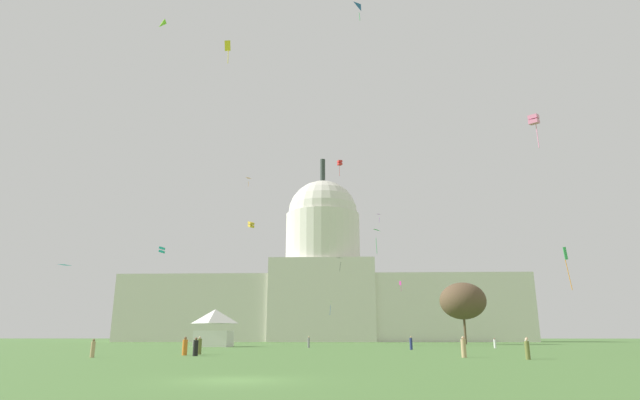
{
  "coord_description": "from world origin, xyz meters",
  "views": [
    {
      "loc": [
        4.31,
        -21.04,
        1.69
      ],
      "look_at": [
        0.16,
        76.05,
        27.98
      ],
      "focal_mm": 28.36,
      "sensor_mm": 36.0,
      "label": 1
    }
  ],
  "objects_px": {
    "kite_turquoise_mid": "(162,250)",
    "kite_green_low_b": "(374,233)",
    "person_grey_front_left": "(309,342)",
    "kite_green_low": "(566,257)",
    "tree_east_far": "(463,301)",
    "kite_cyan_low": "(62,266)",
    "person_olive_edge_east": "(527,350)",
    "kite_blue_high": "(361,6)",
    "kite_gold_mid": "(251,225)",
    "person_navy_back_center": "(411,343)",
    "kite_red_high": "(340,163)",
    "person_white_lawn_far_left": "(495,344)",
    "kite_lime_high": "(167,26)",
    "kite_orange_high": "(248,180)",
    "kite_white_low": "(329,304)",
    "person_tan_back_left": "(93,349)",
    "kite_violet_high": "(380,216)",
    "capitol_building": "(323,289)",
    "person_tan_back_right": "(464,348)",
    "kite_pink_mid": "(534,120)",
    "person_olive_near_tent": "(199,346)",
    "kite_black_mid": "(340,260)",
    "event_tent": "(215,327)",
    "kite_yellow_mid": "(228,47)",
    "person_orange_edge_west": "(185,347)",
    "person_black_front_center": "(196,348)",
    "kite_magenta_low": "(400,284)"
  },
  "relations": [
    {
      "from": "kite_cyan_low",
      "to": "person_grey_front_left",
      "type": "bearing_deg",
      "value": 157.35
    },
    {
      "from": "kite_green_low_b",
      "to": "person_olive_edge_east",
      "type": "bearing_deg",
      "value": 42.26
    },
    {
      "from": "person_olive_edge_east",
      "to": "person_black_front_center",
      "type": "bearing_deg",
      "value": -28.7
    },
    {
      "from": "capitol_building",
      "to": "kite_green_low",
      "type": "height_order",
      "value": "capitol_building"
    },
    {
      "from": "person_orange_edge_west",
      "to": "kite_magenta_low",
      "type": "distance_m",
      "value": 108.52
    },
    {
      "from": "tree_east_far",
      "to": "person_olive_edge_east",
      "type": "distance_m",
      "value": 77.32
    },
    {
      "from": "person_white_lawn_far_left",
      "to": "kite_gold_mid",
      "type": "height_order",
      "value": "kite_gold_mid"
    },
    {
      "from": "person_white_lawn_far_left",
      "to": "kite_white_low",
      "type": "distance_m",
      "value": 79.3
    },
    {
      "from": "kite_cyan_low",
      "to": "person_olive_edge_east",
      "type": "bearing_deg",
      "value": 101.59
    },
    {
      "from": "person_grey_front_left",
      "to": "kite_red_high",
      "type": "relative_size",
      "value": 0.41
    },
    {
      "from": "person_tan_back_right",
      "to": "person_white_lawn_far_left",
      "type": "height_order",
      "value": "person_tan_back_right"
    },
    {
      "from": "kite_pink_mid",
      "to": "kite_lime_high",
      "type": "relative_size",
      "value": 2.43
    },
    {
      "from": "kite_white_low",
      "to": "kite_yellow_mid",
      "type": "bearing_deg",
      "value": -28.5
    },
    {
      "from": "kite_blue_high",
      "to": "kite_green_low_b",
      "type": "height_order",
      "value": "kite_blue_high"
    },
    {
      "from": "kite_white_low",
      "to": "person_tan_back_right",
      "type": "bearing_deg",
      "value": -16.38
    },
    {
      "from": "kite_black_mid",
      "to": "kite_orange_high",
      "type": "bearing_deg",
      "value": -166.57
    },
    {
      "from": "capitol_building",
      "to": "kite_white_low",
      "type": "bearing_deg",
      "value": -82.4
    },
    {
      "from": "kite_violet_high",
      "to": "kite_black_mid",
      "type": "distance_m",
      "value": 19.19
    },
    {
      "from": "kite_green_low_b",
      "to": "tree_east_far",
      "type": "bearing_deg",
      "value": 178.84
    },
    {
      "from": "capitol_building",
      "to": "person_olive_edge_east",
      "type": "relative_size",
      "value": 84.94
    },
    {
      "from": "person_navy_back_center",
      "to": "kite_red_high",
      "type": "height_order",
      "value": "kite_red_high"
    },
    {
      "from": "person_tan_back_right",
      "to": "kite_green_low_b",
      "type": "xyz_separation_m",
      "value": [
        -4.95,
        34.46,
        16.69
      ]
    },
    {
      "from": "person_grey_front_left",
      "to": "kite_white_low",
      "type": "distance_m",
      "value": 72.27
    },
    {
      "from": "kite_gold_mid",
      "to": "kite_turquoise_mid",
      "type": "bearing_deg",
      "value": -73.88
    },
    {
      "from": "person_white_lawn_far_left",
      "to": "kite_pink_mid",
      "type": "distance_m",
      "value": 36.62
    },
    {
      "from": "kite_gold_mid",
      "to": "capitol_building",
      "type": "bearing_deg",
      "value": -143.58
    },
    {
      "from": "capitol_building",
      "to": "kite_gold_mid",
      "type": "height_order",
      "value": "capitol_building"
    },
    {
      "from": "tree_east_far",
      "to": "kite_yellow_mid",
      "type": "bearing_deg",
      "value": -120.71
    },
    {
      "from": "kite_pink_mid",
      "to": "kite_yellow_mid",
      "type": "bearing_deg",
      "value": -140.76
    },
    {
      "from": "person_olive_near_tent",
      "to": "kite_lime_high",
      "type": "relative_size",
      "value": 1.07
    },
    {
      "from": "person_olive_near_tent",
      "to": "kite_lime_high",
      "type": "height_order",
      "value": "kite_lime_high"
    },
    {
      "from": "kite_turquoise_mid",
      "to": "kite_green_low_b",
      "type": "xyz_separation_m",
      "value": [
        46.63,
        -35.45,
        -3.54
      ]
    },
    {
      "from": "person_orange_edge_west",
      "to": "person_white_lawn_far_left",
      "type": "xyz_separation_m",
      "value": [
        37.09,
        30.27,
        -0.08
      ]
    },
    {
      "from": "person_olive_near_tent",
      "to": "kite_black_mid",
      "type": "xyz_separation_m",
      "value": [
        13.52,
        88.84,
        21.41
      ]
    },
    {
      "from": "person_tan_back_left",
      "to": "kite_red_high",
      "type": "relative_size",
      "value": 0.35
    },
    {
      "from": "person_tan_back_left",
      "to": "kite_blue_high",
      "type": "xyz_separation_m",
      "value": [
        23.7,
        16.04,
        43.85
      ]
    },
    {
      "from": "person_tan_back_left",
      "to": "kite_black_mid",
      "type": "relative_size",
      "value": 0.42
    },
    {
      "from": "kite_pink_mid",
      "to": "kite_turquoise_mid",
      "type": "height_order",
      "value": "kite_pink_mid"
    },
    {
      "from": "kite_blue_high",
      "to": "event_tent",
      "type": "bearing_deg",
      "value": 68.58
    },
    {
      "from": "person_navy_back_center",
      "to": "kite_orange_high",
      "type": "height_order",
      "value": "kite_orange_high"
    },
    {
      "from": "kite_violet_high",
      "to": "kite_orange_high",
      "type": "height_order",
      "value": "kite_orange_high"
    },
    {
      "from": "event_tent",
      "to": "person_orange_edge_west",
      "type": "xyz_separation_m",
      "value": [
        7.08,
        -39.39,
        -2.4
      ]
    },
    {
      "from": "person_white_lawn_far_left",
      "to": "kite_cyan_low",
      "type": "relative_size",
      "value": 0.99
    },
    {
      "from": "person_grey_front_left",
      "to": "kite_green_low",
      "type": "bearing_deg",
      "value": 137.58
    },
    {
      "from": "kite_lime_high",
      "to": "kite_green_low_b",
      "type": "height_order",
      "value": "kite_lime_high"
    },
    {
      "from": "kite_red_high",
      "to": "kite_green_low",
      "type": "bearing_deg",
      "value": -6.53
    },
    {
      "from": "kite_pink_mid",
      "to": "kite_cyan_low",
      "type": "xyz_separation_m",
      "value": [
        -55.68,
        12.18,
        -13.52
      ]
    },
    {
      "from": "event_tent",
      "to": "kite_black_mid",
      "type": "distance_m",
      "value": 59.17
    },
    {
      "from": "capitol_building",
      "to": "kite_turquoise_mid",
      "type": "relative_size",
      "value": 86.38
    },
    {
      "from": "kite_lime_high",
      "to": "kite_gold_mid",
      "type": "bearing_deg",
      "value": -41.63
    }
  ]
}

